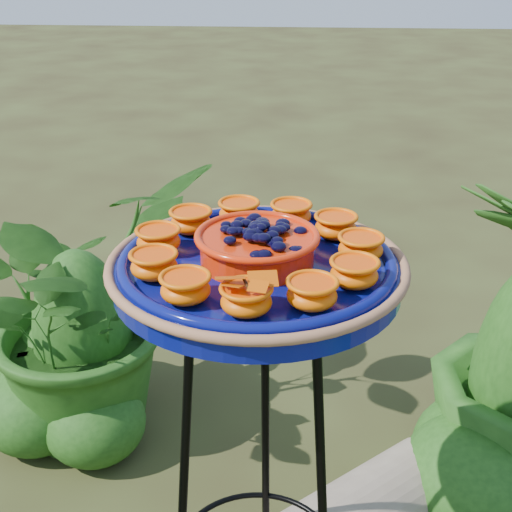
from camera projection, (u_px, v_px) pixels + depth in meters
name	position (u px, v px, depth m)	size (l,w,h in m)	color
tripod_stand	(257.00, 459.00, 1.27)	(0.34, 0.36, 0.88)	black
feeder_dish	(257.00, 263.00, 1.10)	(0.47, 0.47, 0.11)	#080E63
shrub_back_left	(79.00, 306.00, 2.05)	(0.73, 0.63, 0.81)	#1C4713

